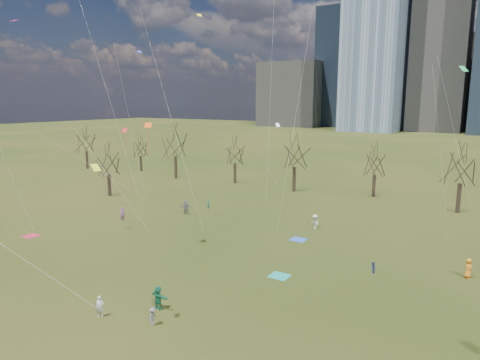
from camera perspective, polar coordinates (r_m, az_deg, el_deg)
The scene contains 16 objects.
ground at distance 34.23m, azimuth -11.00°, elevation -14.80°, with size 500.00×500.00×0.00m, color black.
downtown_skyline at distance 235.61m, azimuth 26.81°, elevation 15.40°, with size 212.50×78.00×118.00m.
bare_tree_row at distance 63.99m, azimuth 11.92°, elevation 2.74°, with size 113.04×29.80×9.50m.
blanket_teal at distance 37.00m, azimuth 5.27°, elevation -12.63°, with size 1.60×1.50×0.03m, color teal.
blanket_navy at distance 46.26m, azimuth 7.78°, elevation -7.86°, with size 1.60×1.50×0.03m, color blue.
blanket_crimson at distance 52.22m, azimuth -26.11°, elevation -6.72°, with size 1.60×1.50×0.03m, color #AE223D.
person_1 at distance 31.81m, azimuth -18.18°, elevation -15.72°, with size 0.54×0.36×1.49m, color beige.
person_3 at distance 29.97m, azimuth -11.55°, elevation -17.39°, with size 0.79×0.46×1.23m, color slate.
person_5 at distance 31.80m, azimuth -10.86°, elevation -15.12°, with size 1.62×0.52×1.74m, color #197251.
person_7 at distance 54.67m, azimuth -15.42°, elevation -4.39°, with size 0.60×0.39×1.64m, color #7F4A94.
person_8 at distance 38.90m, azimuth 17.29°, elevation -11.11°, with size 0.50×0.39×1.02m, color #24369E.
person_9 at distance 50.05m, azimuth 9.95°, elevation -5.50°, with size 1.10×0.63×1.70m, color silver.
person_11 at distance 55.98m, azimuth -7.23°, elevation -3.63°, with size 1.72×0.55×1.85m, color slate.
person_12 at distance 40.87m, azimuth 28.15°, elevation -10.34°, with size 0.83×0.54×1.69m, color orange.
person_13 at distance 58.43m, azimuth -4.21°, elevation -3.19°, with size 0.52×0.34×1.42m, color #197462.
kites_airborne at distance 42.80m, azimuth 2.41°, elevation 9.61°, with size 66.71×51.08×32.78m.
Camera 1 is at (21.33, -22.48, 14.54)m, focal length 32.00 mm.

